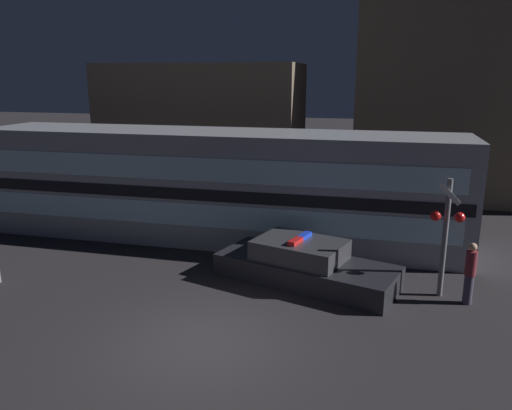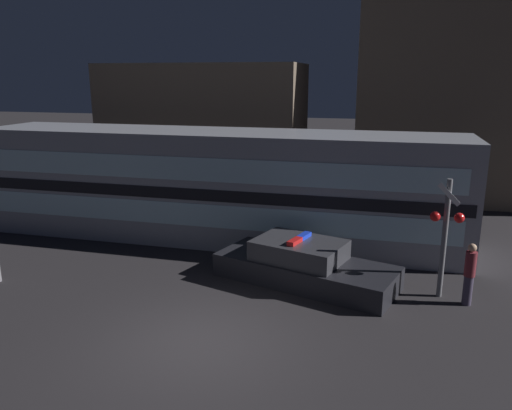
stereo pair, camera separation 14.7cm
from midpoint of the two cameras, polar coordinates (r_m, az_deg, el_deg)
The scene contains 7 objects.
ground_plane at distance 11.14m, azimuth -6.58°, elevation -15.32°, with size 120.00×120.00×0.00m, color #262326.
train at distance 17.30m, azimuth -4.83°, elevation 2.25°, with size 16.62×3.03×3.74m.
police_car at distance 13.89m, azimuth 5.24°, elevation -6.89°, with size 5.27×3.23×1.29m.
pedestrian at distance 13.46m, azimuth 22.97°, elevation -7.16°, with size 0.27×0.27×1.60m.
crossing_signal_near at distance 13.33m, azimuth 20.58°, elevation -2.66°, with size 0.81×0.34×3.10m.
building_left at distance 24.29m, azimuth -6.38°, elevation 8.55°, with size 9.37×4.04×6.09m.
building_center at distance 25.41m, azimuth 23.27°, elevation 10.95°, with size 10.30×5.73×8.92m.
Camera 1 is at (3.45, -9.03, 5.52)m, focal length 35.00 mm.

